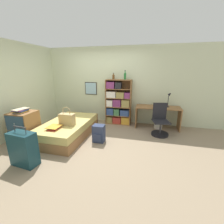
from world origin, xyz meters
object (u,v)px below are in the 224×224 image
object	(u,v)px
bed	(68,129)
desk	(158,113)
handbag	(67,119)
bottle_brown	(125,76)
desk_lamp	(169,97)
backpack	(99,134)
bottle_green	(113,77)
book_stack_on_bed	(54,127)
suitcase	(23,149)
desk_chair	(160,125)
dresser	(25,127)
waste_bin	(158,124)
bookcase	(118,104)
magazine_pile_on_dresser	(21,111)

from	to	relation	value
bed	desk	xyz separation A→B (m)	(2.49, 1.27, 0.29)
handbag	bottle_brown	xyz separation A→B (m)	(1.26, 1.59, 1.05)
desk_lamp	backpack	bearing A→B (deg)	-141.61
bottle_green	backpack	size ratio (longest dim) A/B	0.46
book_stack_on_bed	backpack	size ratio (longest dim) A/B	0.81
book_stack_on_bed	desk	bearing A→B (deg)	35.42
handbag	suitcase	xyz separation A→B (m)	(-0.28, -1.21, -0.25)
suitcase	desk_chair	world-z (taller)	desk_chair
book_stack_on_bed	suitcase	bearing A→B (deg)	-96.20
desk_lamp	desk_chair	xyz separation A→B (m)	(-0.25, -0.59, -0.74)
dresser	waste_bin	size ratio (longest dim) A/B	2.80
handbag	backpack	world-z (taller)	handbag
bookcase	desk_chair	size ratio (longest dim) A/B	1.66
bed	bottle_brown	world-z (taller)	bottle_brown
magazine_pile_on_dresser	bottle_green	xyz separation A→B (m)	(1.91, 2.01, 0.75)
desk_chair	backpack	world-z (taller)	desk_chair
book_stack_on_bed	bottle_green	xyz separation A→B (m)	(1.06, 1.93, 1.14)
bed	desk_lamp	distance (m)	3.20
suitcase	magazine_pile_on_dresser	xyz separation A→B (m)	(-0.75, 0.81, 0.52)
handbag	waste_bin	size ratio (longest dim) A/B	1.67
bookcase	bottle_green	bearing A→B (deg)	172.91
desk_lamp	waste_bin	xyz separation A→B (m)	(-0.26, -0.11, -0.89)
backpack	suitcase	bearing A→B (deg)	-130.60
magazine_pile_on_dresser	waste_bin	distance (m)	3.97
bookcase	bottle_brown	size ratio (longest dim) A/B	5.13
handbag	book_stack_on_bed	bearing A→B (deg)	-120.38
bookcase	bottle_green	world-z (taller)	bottle_green
bottle_green	desk	distance (m)	1.86
bed	dresser	xyz separation A→B (m)	(-0.91, -0.59, 0.19)
desk_chair	waste_bin	world-z (taller)	desk_chair
desk_lamp	bookcase	bearing A→B (deg)	178.58
bottle_brown	desk_chair	world-z (taller)	bottle_brown
bed	backpack	bearing A→B (deg)	-7.85
magazine_pile_on_dresser	desk_lamp	world-z (taller)	desk_lamp
desk	desk_lamp	world-z (taller)	desk_lamp
suitcase	bottle_green	world-z (taller)	bottle_green
handbag	desk_chair	distance (m)	2.63
dresser	desk_chair	world-z (taller)	desk_chair
desk_lamp	book_stack_on_bed	bearing A→B (deg)	-146.81
handbag	desk_chair	world-z (taller)	desk_chair
bookcase	backpack	xyz separation A→B (m)	(-0.20, -1.50, -0.47)
desk_chair	book_stack_on_bed	bearing A→B (deg)	-153.93
dresser	desk_chair	xyz separation A→B (m)	(3.46, 1.32, -0.12)
suitcase	dresser	xyz separation A→B (m)	(-0.75, 0.85, 0.06)
bottle_green	bottle_brown	xyz separation A→B (m)	(0.39, -0.03, 0.03)
handbag	bottle_brown	bearing A→B (deg)	51.51
desk	waste_bin	world-z (taller)	desk
bottle_brown	backpack	size ratio (longest dim) A/B	0.65
bed	desk_chair	size ratio (longest dim) A/B	2.13
book_stack_on_bed	desk_lamp	distance (m)	3.46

